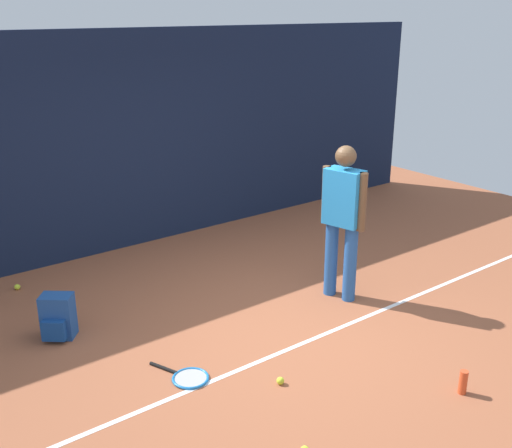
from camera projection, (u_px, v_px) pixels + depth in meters
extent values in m
plane|color=#9E5638|center=(280.00, 329.00, 6.07)|extent=(12.00, 12.00, 0.00)
cube|color=#141E38|center=(135.00, 141.00, 7.85)|extent=(10.00, 0.10, 2.80)
cube|color=white|center=(303.00, 343.00, 5.81)|extent=(9.00, 0.05, 0.00)
cylinder|color=#2659A5|center=(331.00, 258.00, 6.68)|extent=(0.14, 0.14, 0.85)
cylinder|color=#2659A5|center=(350.00, 264.00, 6.54)|extent=(0.14, 0.14, 0.85)
cube|color=#268CD8|center=(344.00, 197.00, 6.37)|extent=(0.31, 0.44, 0.60)
sphere|color=brown|center=(346.00, 156.00, 6.22)|extent=(0.22, 0.22, 0.22)
cylinder|color=brown|center=(326.00, 194.00, 6.50)|extent=(0.09, 0.09, 0.62)
cylinder|color=brown|center=(362.00, 202.00, 6.24)|extent=(0.09, 0.09, 0.62)
cylinder|color=black|center=(163.00, 368.00, 5.39)|extent=(0.14, 0.29, 0.03)
torus|color=#1E72BF|center=(191.00, 378.00, 5.24)|extent=(0.42, 0.42, 0.02)
cylinder|color=#B2B2B2|center=(191.00, 378.00, 5.24)|extent=(0.36, 0.36, 0.00)
cube|color=#1E478C|center=(58.00, 316.00, 5.87)|extent=(0.36, 0.34, 0.44)
cube|color=navy|center=(54.00, 330.00, 5.76)|extent=(0.22, 0.20, 0.20)
sphere|color=#CCE033|center=(280.00, 381.00, 5.17)|extent=(0.07, 0.07, 0.07)
sphere|color=#CCE033|center=(17.00, 287.00, 6.90)|extent=(0.07, 0.07, 0.07)
cylinder|color=#D84C26|center=(463.00, 382.00, 5.03)|extent=(0.07, 0.07, 0.21)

